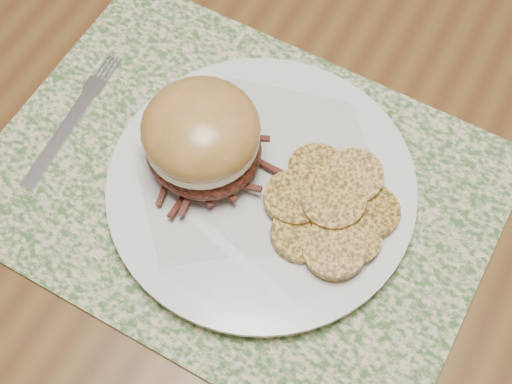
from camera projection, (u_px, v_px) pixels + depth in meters
ground at (295, 313)px, 1.37m from camera, size 3.50×3.50×0.00m
dining_table at (325, 126)px, 0.77m from camera, size 1.50×0.90×0.75m
placemat at (239, 186)px, 0.65m from camera, size 0.45×0.33×0.00m
dinner_plate at (261, 187)px, 0.64m from camera, size 0.26×0.26×0.02m
pork_sandwich at (202, 137)px, 0.61m from camera, size 0.13×0.13×0.08m
roasted_potatoes at (332, 208)px, 0.61m from camera, size 0.13×0.15×0.03m
fork at (73, 118)px, 0.68m from camera, size 0.03×0.16×0.00m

